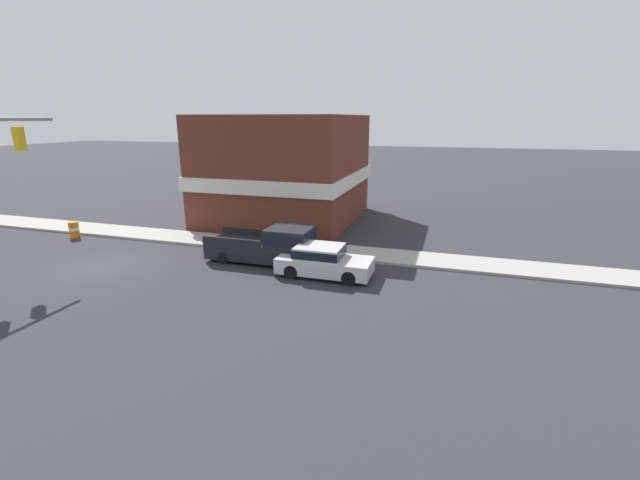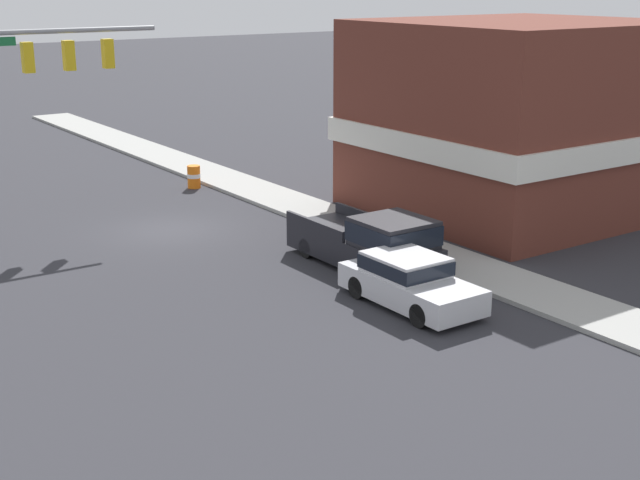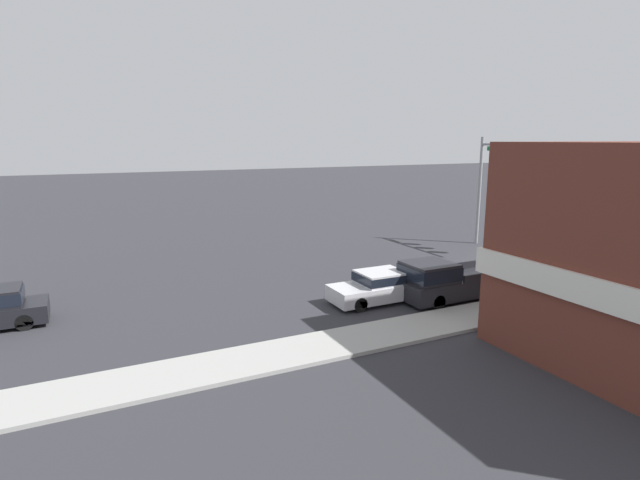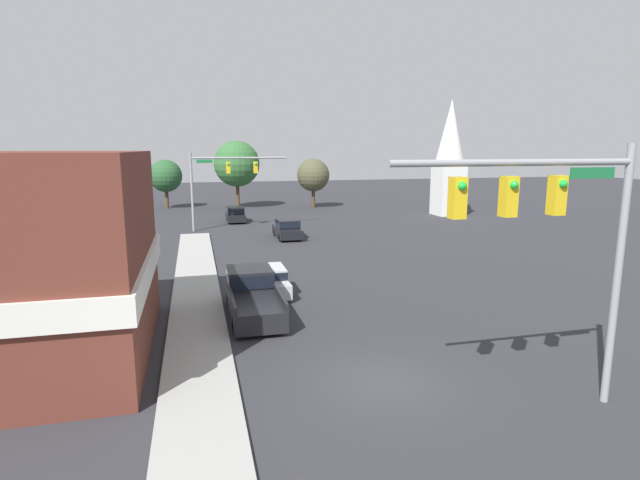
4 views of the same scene
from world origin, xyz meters
name	(u,v)px [view 3 (image 3 of 4)]	position (x,y,z in m)	size (l,w,h in m)	color
ground_plane	(513,266)	(0.00, 0.00, 0.00)	(200.00, 200.00, 0.00)	#2D2D33
sidewalk_curb	(603,290)	(-5.70, 0.00, 0.07)	(2.40, 60.00, 0.14)	#9E9E99
near_signal_assembly	(507,167)	(3.68, -2.73, 5.56)	(7.15, 0.49, 7.56)	gray
car_lead	(378,286)	(-2.13, 10.91, 0.75)	(1.89, 4.37, 1.44)	black
pickup_truck_parked	(446,280)	(-3.23, 7.89, 0.93)	(2.14, 5.58, 1.89)	black
construction_barrel	(639,262)	(-3.90, -5.65, 0.50)	(0.58, 0.58, 0.99)	orange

